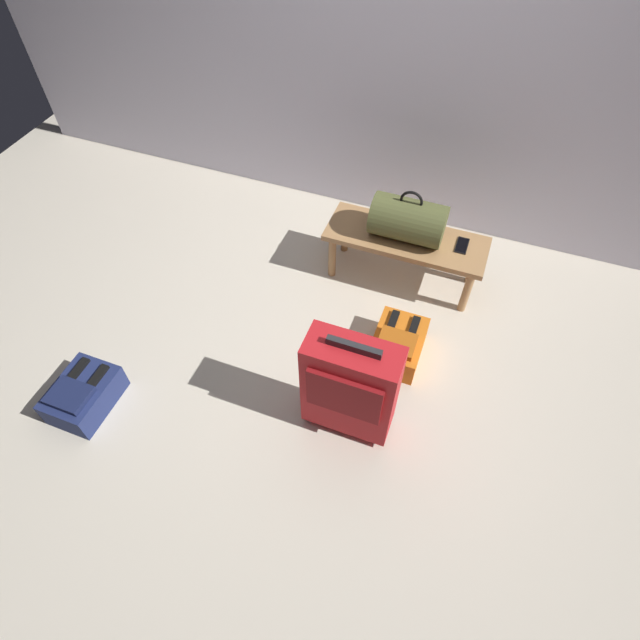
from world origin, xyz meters
TOP-DOWN VIEW (x-y plane):
  - ground_plane at (0.00, 0.00)m, footprint 6.60×6.60m
  - back_wall at (0.00, 1.60)m, footprint 6.00×0.10m
  - bench at (0.27, 0.90)m, footprint 1.00×0.36m
  - duffel_bag_olive at (0.26, 0.90)m, footprint 0.44×0.26m
  - cell_phone at (0.61, 0.94)m, footprint 0.07×0.14m
  - suitcase_upright_red at (0.29, -0.24)m, footprint 0.46×0.23m
  - backpack_orange at (0.41, 0.29)m, footprint 0.28×0.38m
  - backpack_navy at (-1.09, -0.64)m, footprint 0.28×0.38m

SIDE VIEW (x-z plane):
  - ground_plane at x=0.00m, z-range 0.00..0.00m
  - backpack_orange at x=0.41m, z-range -0.01..0.20m
  - backpack_navy at x=-1.09m, z-range -0.01..0.20m
  - bench at x=0.27m, z-range 0.13..0.49m
  - suitcase_upright_red at x=0.29m, z-range 0.01..0.71m
  - cell_phone at x=0.61m, z-range 0.36..0.37m
  - duffel_bag_olive at x=0.26m, z-range 0.33..0.66m
  - back_wall at x=0.00m, z-range 0.00..2.80m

